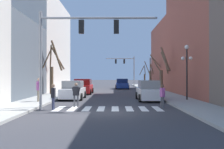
{
  "coord_description": "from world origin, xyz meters",
  "views": [
    {
      "loc": [
        0.37,
        -15.25,
        2.1
      ],
      "look_at": [
        0.07,
        24.89,
        2.31
      ],
      "focal_mm": 42.0,
      "sensor_mm": 36.0,
      "label": 1
    }
  ],
  "objects_px": {
    "pedestrian_on_left_sidewalk": "(53,95)",
    "street_tree_right_near": "(152,73)",
    "pedestrian_waiting_at_curb": "(39,87)",
    "street_tree_left_mid": "(163,72)",
    "street_lamp_right_corner": "(187,61)",
    "car_parked_right_mid": "(122,84)",
    "traffic_signal_near": "(75,38)",
    "pedestrian_crossing_street": "(76,93)",
    "traffic_signal_far": "(126,65)",
    "street_tree_right_far": "(53,70)",
    "pedestrian_on_right_sidewalk": "(162,94)",
    "car_driving_toward_lane": "(73,91)",
    "street_tree_left_far": "(145,76)",
    "car_parked_right_far": "(83,87)",
    "car_parked_left_mid": "(149,91)"
  },
  "relations": [
    {
      "from": "pedestrian_crossing_street",
      "to": "street_tree_left_mid",
      "type": "relative_size",
      "value": 0.31
    },
    {
      "from": "traffic_signal_far",
      "to": "street_tree_left_mid",
      "type": "bearing_deg",
      "value": -79.95
    },
    {
      "from": "pedestrian_on_right_sidewalk",
      "to": "street_tree_right_near",
      "type": "relative_size",
      "value": 0.3
    },
    {
      "from": "street_lamp_right_corner",
      "to": "street_tree_left_mid",
      "type": "distance_m",
      "value": 8.92
    },
    {
      "from": "street_lamp_right_corner",
      "to": "car_parked_right_mid",
      "type": "relative_size",
      "value": 1.03
    },
    {
      "from": "pedestrian_on_left_sidewalk",
      "to": "street_tree_left_far",
      "type": "height_order",
      "value": "street_tree_left_far"
    },
    {
      "from": "street_tree_right_near",
      "to": "street_tree_left_mid",
      "type": "xyz_separation_m",
      "value": [
        0.15,
        -7.79,
        0.1
      ]
    },
    {
      "from": "street_lamp_right_corner",
      "to": "street_tree_right_near",
      "type": "height_order",
      "value": "street_tree_right_near"
    },
    {
      "from": "traffic_signal_far",
      "to": "pedestrian_crossing_street",
      "type": "distance_m",
      "value": 32.57
    },
    {
      "from": "car_parked_right_far",
      "to": "street_tree_right_far",
      "type": "bearing_deg",
      "value": 127.78
    },
    {
      "from": "car_parked_right_mid",
      "to": "pedestrian_on_right_sidewalk",
      "type": "xyz_separation_m",
      "value": [
        1.83,
        -25.37,
        0.15
      ]
    },
    {
      "from": "street_tree_left_far",
      "to": "street_tree_left_mid",
      "type": "bearing_deg",
      "value": -89.25
    },
    {
      "from": "car_parked_left_mid",
      "to": "street_tree_left_far",
      "type": "xyz_separation_m",
      "value": [
        2.53,
        24.15,
        1.23
      ]
    },
    {
      "from": "car_parked_right_mid",
      "to": "pedestrian_on_right_sidewalk",
      "type": "relative_size",
      "value": 2.81
    },
    {
      "from": "car_parked_right_mid",
      "to": "pedestrian_waiting_at_curb",
      "type": "distance_m",
      "value": 23.5
    },
    {
      "from": "pedestrian_on_left_sidewalk",
      "to": "street_tree_right_far",
      "type": "height_order",
      "value": "street_tree_right_far"
    },
    {
      "from": "car_parked_right_far",
      "to": "pedestrian_on_right_sidewalk",
      "type": "relative_size",
      "value": 2.97
    },
    {
      "from": "car_parked_left_mid",
      "to": "pedestrian_on_left_sidewalk",
      "type": "xyz_separation_m",
      "value": [
        -6.7,
        -6.22,
        0.15
      ]
    },
    {
      "from": "traffic_signal_far",
      "to": "pedestrian_on_right_sidewalk",
      "type": "bearing_deg",
      "value": -88.49
    },
    {
      "from": "pedestrian_on_right_sidewalk",
      "to": "street_tree_left_mid",
      "type": "bearing_deg",
      "value": 153.59
    },
    {
      "from": "traffic_signal_near",
      "to": "car_parked_right_mid",
      "type": "distance_m",
      "value": 26.64
    },
    {
      "from": "car_parked_right_mid",
      "to": "street_tree_right_far",
      "type": "height_order",
      "value": "street_tree_right_far"
    },
    {
      "from": "street_lamp_right_corner",
      "to": "street_tree_right_far",
      "type": "bearing_deg",
      "value": 152.4
    },
    {
      "from": "street_tree_right_far",
      "to": "pedestrian_on_right_sidewalk",
      "type": "bearing_deg",
      "value": -48.87
    },
    {
      "from": "pedestrian_on_left_sidewalk",
      "to": "pedestrian_on_right_sidewalk",
      "type": "bearing_deg",
      "value": 97.15
    },
    {
      "from": "pedestrian_on_left_sidewalk",
      "to": "street_tree_right_near",
      "type": "xyz_separation_m",
      "value": [
        9.29,
        22.1,
        1.51
      ]
    },
    {
      "from": "car_parked_right_mid",
      "to": "pedestrian_crossing_street",
      "type": "bearing_deg",
      "value": 171.13
    },
    {
      "from": "street_tree_left_far",
      "to": "car_parked_right_mid",
      "type": "bearing_deg",
      "value": -135.23
    },
    {
      "from": "pedestrian_waiting_at_curb",
      "to": "street_tree_left_mid",
      "type": "bearing_deg",
      "value": 141.12
    },
    {
      "from": "pedestrian_crossing_street",
      "to": "street_tree_left_mid",
      "type": "height_order",
      "value": "street_tree_left_mid"
    },
    {
      "from": "traffic_signal_near",
      "to": "pedestrian_on_right_sidewalk",
      "type": "height_order",
      "value": "traffic_signal_near"
    },
    {
      "from": "pedestrian_on_right_sidewalk",
      "to": "street_tree_right_near",
      "type": "xyz_separation_m",
      "value": [
        2.4,
        21.24,
        1.54
      ]
    },
    {
      "from": "car_parked_right_far",
      "to": "pedestrian_waiting_at_curb",
      "type": "distance_m",
      "value": 10.71
    },
    {
      "from": "pedestrian_on_left_sidewalk",
      "to": "car_driving_toward_lane",
      "type": "bearing_deg",
      "value": 179.47
    },
    {
      "from": "pedestrian_waiting_at_curb",
      "to": "street_tree_left_far",
      "type": "bearing_deg",
      "value": 165.68
    },
    {
      "from": "street_tree_left_far",
      "to": "car_parked_right_far",
      "type": "bearing_deg",
      "value": -119.45
    },
    {
      "from": "car_parked_left_mid",
      "to": "pedestrian_crossing_street",
      "type": "bearing_deg",
      "value": 130.62
    },
    {
      "from": "car_parked_left_mid",
      "to": "street_lamp_right_corner",
      "type": "bearing_deg",
      "value": -104.74
    },
    {
      "from": "car_parked_right_mid",
      "to": "pedestrian_waiting_at_curb",
      "type": "bearing_deg",
      "value": 162.57
    },
    {
      "from": "car_parked_left_mid",
      "to": "car_parked_right_mid",
      "type": "bearing_deg",
      "value": 4.7
    },
    {
      "from": "car_parked_right_far",
      "to": "car_parked_right_mid",
      "type": "relative_size",
      "value": 1.05
    },
    {
      "from": "pedestrian_on_left_sidewalk",
      "to": "street_tree_left_mid",
      "type": "height_order",
      "value": "street_tree_left_mid"
    },
    {
      "from": "pedestrian_on_left_sidewalk",
      "to": "street_tree_right_far",
      "type": "relative_size",
      "value": 0.28
    },
    {
      "from": "car_parked_left_mid",
      "to": "street_tree_left_far",
      "type": "relative_size",
      "value": 1.03
    },
    {
      "from": "traffic_signal_near",
      "to": "car_parked_left_mid",
      "type": "height_order",
      "value": "traffic_signal_near"
    },
    {
      "from": "pedestrian_crossing_street",
      "to": "street_tree_right_far",
      "type": "distance_m",
      "value": 11.38
    },
    {
      "from": "car_parked_right_far",
      "to": "pedestrian_crossing_street",
      "type": "xyz_separation_m",
      "value": [
        1.04,
        -12.81,
        0.15
      ]
    },
    {
      "from": "car_parked_right_mid",
      "to": "pedestrian_on_right_sidewalk",
      "type": "bearing_deg",
      "value": -175.87
    },
    {
      "from": "car_parked_right_far",
      "to": "street_tree_left_far",
      "type": "bearing_deg",
      "value": -29.45
    },
    {
      "from": "pedestrian_waiting_at_curb",
      "to": "street_tree_left_mid",
      "type": "height_order",
      "value": "street_tree_left_mid"
    }
  ]
}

